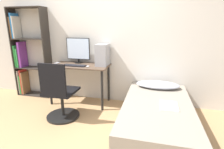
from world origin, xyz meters
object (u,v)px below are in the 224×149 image
object	(u,v)px
monitor	(78,50)
keyboard	(74,65)
bookshelf	(26,56)
bed	(157,117)
pc_tower	(103,55)
office_chair	(60,98)

from	to	relation	value
monitor	keyboard	xyz separation A→B (m)	(0.04, -0.28, -0.26)
monitor	keyboard	bearing A→B (deg)	-82.66
bookshelf	monitor	xyz separation A→B (m)	(1.21, 0.03, 0.18)
bed	pc_tower	distance (m)	1.47
bed	pc_tower	size ratio (longest dim) A/B	4.64
office_chair	keyboard	bearing A→B (deg)	89.22
office_chair	monitor	size ratio (longest dim) A/B	1.96
keyboard	pc_tower	size ratio (longest dim) A/B	1.10
bookshelf	monitor	world-z (taller)	bookshelf
office_chair	monitor	distance (m)	1.08
bookshelf	monitor	distance (m)	1.22
office_chair	bed	world-z (taller)	office_chair
bed	pc_tower	world-z (taller)	pc_tower
bookshelf	pc_tower	distance (m)	1.75
pc_tower	office_chair	bearing A→B (deg)	-123.62
bookshelf	monitor	size ratio (longest dim) A/B	3.75
bookshelf	office_chair	xyz separation A→B (m)	(1.24, -0.81, -0.49)
keyboard	pc_tower	world-z (taller)	pc_tower
bed	keyboard	world-z (taller)	keyboard
pc_tower	bed	bearing A→B (deg)	-35.48
office_chair	bookshelf	bearing A→B (deg)	146.70
bookshelf	pc_tower	bearing A→B (deg)	-1.81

